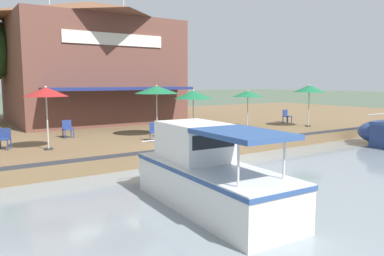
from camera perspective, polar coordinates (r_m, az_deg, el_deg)
The scene contains 14 objects.
ground_plane at distance 15.73m, azimuth 2.68°, elevation -5.02°, with size 220.00×220.00×0.00m, color #4C5B47.
quay_deck at distance 25.30m, azimuth -12.16°, elevation 0.11°, with size 22.00×56.00×0.60m, color brown.
quay_edge_fender at distance 15.69m, azimuth 2.48°, elevation -2.64°, with size 0.20×50.40×0.10m, color #2D2D33.
waterfront_restaurant at distance 27.05m, azimuth -15.21°, elevation 9.78°, with size 10.97×10.69×9.13m.
patio_umbrella_far_corner at distance 15.77m, azimuth -21.37°, elevation 5.12°, with size 1.71×1.71×2.53m.
patio_umbrella_near_quay_edge at distance 23.60m, azimuth 17.45°, elevation 5.73°, with size 1.91×1.91×2.54m.
patio_umbrella_back_row at distance 18.49m, azimuth -5.42°, elevation 5.82°, with size 2.17×2.17×2.54m.
patio_umbrella_mid_patio_right at distance 20.54m, azimuth 0.19°, elevation 5.09°, with size 2.11×2.11×2.26m.
patio_umbrella_by_entrance at distance 22.55m, azimuth 8.52°, elevation 5.16°, with size 1.83×1.83×2.20m.
cafe_chair_under_first_umbrella at distance 17.10m, azimuth -5.75°, elevation -0.42°, with size 0.59×0.59×0.85m.
cafe_chair_facing_river at distance 19.01m, azimuth -18.42°, elevation 0.01°, with size 0.45×0.45×0.85m.
cafe_chair_beside_entrance at distance 25.56m, azimuth 14.22°, elevation 1.88°, with size 0.45×0.45×0.85m.
cafe_chair_far_corner_seat at distance 16.71m, azimuth -26.71°, elevation -1.32°, with size 0.58×0.58×0.85m.
motorboat_nearest_quay at distance 10.04m, azimuth 1.14°, elevation -6.94°, with size 6.02×2.04×2.13m.
Camera 1 is at (12.42, -9.08, 3.29)m, focal length 35.00 mm.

